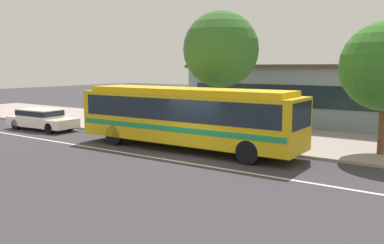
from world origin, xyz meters
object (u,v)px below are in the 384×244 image
object	(u,v)px
street_tree_near_stop	(221,50)
sedan_behind_bus	(41,118)
pedestrian_walking_along_curb	(188,118)
pedestrian_standing_by_tree	(250,123)
bus_stop_sign	(275,116)
pedestrian_waiting_near_sign	(158,118)
transit_bus	(186,114)

from	to	relation	value
street_tree_near_stop	sedan_behind_bus	bearing A→B (deg)	-154.62
street_tree_near_stop	pedestrian_walking_along_curb	bearing A→B (deg)	-118.65
sedan_behind_bus	pedestrian_standing_by_tree	bearing A→B (deg)	13.35
pedestrian_standing_by_tree	bus_stop_sign	world-z (taller)	bus_stop_sign
pedestrian_waiting_near_sign	pedestrian_standing_by_tree	distance (m)	5.42
sedan_behind_bus	bus_stop_sign	world-z (taller)	bus_stop_sign
transit_bus	street_tree_near_stop	world-z (taller)	street_tree_near_stop
sedan_behind_bus	pedestrian_walking_along_curb	world-z (taller)	pedestrian_walking_along_curb
pedestrian_waiting_near_sign	pedestrian_walking_along_curb	size ratio (longest dim) A/B	0.97
bus_stop_sign	transit_bus	bearing A→B (deg)	-149.54
pedestrian_waiting_near_sign	street_tree_near_stop	bearing A→B (deg)	45.01
pedestrian_waiting_near_sign	street_tree_near_stop	world-z (taller)	street_tree_near_stop
pedestrian_waiting_near_sign	pedestrian_walking_along_curb	bearing A→B (deg)	25.36
pedestrian_standing_by_tree	transit_bus	bearing A→B (deg)	-122.87
pedestrian_walking_along_curb	bus_stop_sign	size ratio (longest dim) A/B	0.71
pedestrian_waiting_near_sign	bus_stop_sign	size ratio (longest dim) A/B	0.69
sedan_behind_bus	pedestrian_walking_along_curb	xyz separation A→B (m)	(9.13, 2.98, 0.38)
bus_stop_sign	street_tree_near_stop	world-z (taller)	street_tree_near_stop
pedestrian_walking_along_curb	pedestrian_standing_by_tree	bearing A→B (deg)	1.33
pedestrian_standing_by_tree	bus_stop_sign	bearing A→B (deg)	-25.09
sedan_behind_bus	pedestrian_waiting_near_sign	xyz separation A→B (m)	(7.55, 2.23, 0.35)
bus_stop_sign	street_tree_near_stop	bearing A→B (deg)	150.53
pedestrian_waiting_near_sign	pedestrian_standing_by_tree	world-z (taller)	pedestrian_standing_by_tree
transit_bus	pedestrian_waiting_near_sign	distance (m)	4.10
pedestrian_waiting_near_sign	pedestrian_walking_along_curb	distance (m)	1.74
pedestrian_waiting_near_sign	bus_stop_sign	xyz separation A→B (m)	(7.08, 0.03, 0.57)
transit_bus	sedan_behind_bus	world-z (taller)	transit_bus
pedestrian_waiting_near_sign	street_tree_near_stop	xyz separation A→B (m)	(2.57, 2.57, 3.81)
bus_stop_sign	pedestrian_standing_by_tree	bearing A→B (deg)	154.91
bus_stop_sign	pedestrian_waiting_near_sign	bearing A→B (deg)	-179.75
transit_bus	sedan_behind_bus	xyz separation A→B (m)	(-11.02, -0.14, -0.97)
pedestrian_walking_along_curb	bus_stop_sign	world-z (taller)	bus_stop_sign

